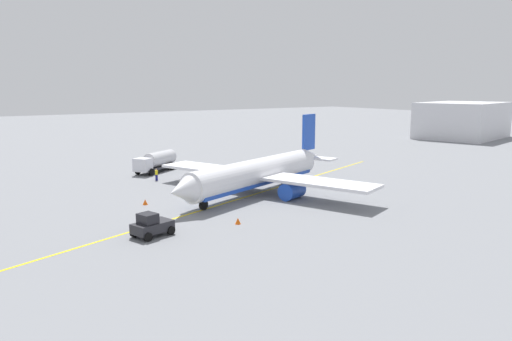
% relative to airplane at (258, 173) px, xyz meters
% --- Properties ---
extents(ground_plane, '(400.00, 400.00, 0.00)m').
position_rel_airplane_xyz_m(ground_plane, '(0.50, 0.18, -2.54)').
color(ground_plane, slate).
extents(airplane, '(30.29, 30.68, 9.45)m').
position_rel_airplane_xyz_m(airplane, '(0.00, 0.00, 0.00)').
color(airplane, white).
rests_on(airplane, ground).
extents(fuel_tanker, '(9.34, 7.20, 3.15)m').
position_rel_airplane_xyz_m(fuel_tanker, '(4.41, -22.24, -0.83)').
color(fuel_tanker, '#2D2D33').
rests_on(fuel_tanker, ground).
extents(pushback_tug, '(4.01, 3.13, 2.20)m').
position_rel_airplane_xyz_m(pushback_tug, '(18.30, 9.52, -1.54)').
color(pushback_tug, '#232328').
rests_on(pushback_tug, ground).
extents(refueling_worker, '(0.51, 0.61, 1.71)m').
position_rel_airplane_xyz_m(refueling_worker, '(7.33, -15.35, -1.72)').
color(refueling_worker, navy).
rests_on(refueling_worker, ground).
extents(safety_cone_nose, '(0.59, 0.59, 0.65)m').
position_rel_airplane_xyz_m(safety_cone_nose, '(14.28, -2.20, -2.22)').
color(safety_cone_nose, '#F2590F').
rests_on(safety_cone_nose, ground).
extents(safety_cone_wingtip, '(0.58, 0.58, 0.64)m').
position_rel_airplane_xyz_m(safety_cone_wingtip, '(9.73, 10.57, -2.23)').
color(safety_cone_wingtip, '#F2590F').
rests_on(safety_cone_wingtip, ground).
extents(distant_hangar, '(27.64, 22.39, 9.34)m').
position_rel_airplane_xyz_m(distant_hangar, '(-83.46, -26.07, 2.12)').
color(distant_hangar, silver).
rests_on(distant_hangar, ground).
extents(taxi_line_marking, '(62.91, 23.30, 0.01)m').
position_rel_airplane_xyz_m(taxi_line_marking, '(0.50, 0.18, -2.54)').
color(taxi_line_marking, yellow).
rests_on(taxi_line_marking, ground).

